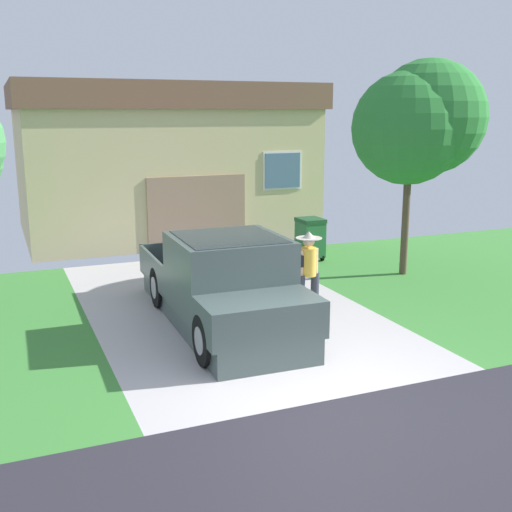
{
  "coord_description": "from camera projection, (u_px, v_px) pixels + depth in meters",
  "views": [
    {
      "loc": [
        -3.99,
        -6.83,
        3.79
      ],
      "look_at": [
        0.09,
        2.97,
        1.35
      ],
      "focal_mm": 44.12,
      "sensor_mm": 36.0,
      "label": 1
    }
  ],
  "objects": [
    {
      "name": "neighbor_tree",
      "position": [
        419.0,
        125.0,
        14.15
      ],
      "size": [
        3.1,
        2.59,
        4.97
      ],
      "color": "brown",
      "rests_on": "ground"
    },
    {
      "name": "house_with_garage",
      "position": [
        160.0,
        159.0,
        20.01
      ],
      "size": [
        8.79,
        6.5,
        4.61
      ],
      "color": "#CDBC85",
      "rests_on": "ground"
    },
    {
      "name": "wheeled_trash_bin",
      "position": [
        310.0,
        237.0,
        16.42
      ],
      "size": [
        0.6,
        0.72,
        1.09
      ],
      "color": "#286B38",
      "rests_on": "ground"
    },
    {
      "name": "handbag",
      "position": [
        300.0,
        315.0,
        11.59
      ],
      "size": [
        0.37,
        0.19,
        0.46
      ],
      "color": "tan",
      "rests_on": "ground"
    },
    {
      "name": "ground",
      "position": [
        419.0,
        470.0,
        6.82
      ],
      "size": [
        29.2,
        18.6,
        0.18
      ],
      "color": "#B4ADAC"
    },
    {
      "name": "pickup_truck",
      "position": [
        226.0,
        288.0,
        11.11
      ],
      "size": [
        2.05,
        5.27,
        1.71
      ],
      "rotation": [
        0.0,
        0.0,
        3.12
      ],
      "color": "#404F4C",
      "rests_on": "ground"
    },
    {
      "name": "person_with_hat",
      "position": [
        308.0,
        270.0,
        11.66
      ],
      "size": [
        0.49,
        0.49,
        1.66
      ],
      "rotation": [
        0.0,
        0.0,
        -2.94
      ],
      "color": "#333842",
      "rests_on": "ground"
    }
  ]
}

